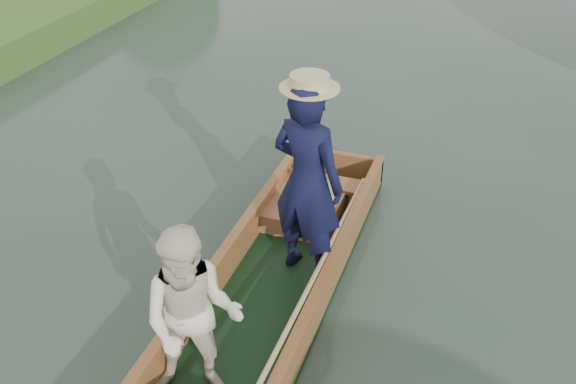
% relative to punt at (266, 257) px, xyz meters
% --- Properties ---
extents(ground, '(120.00, 120.00, 0.00)m').
position_rel_punt_xyz_m(ground, '(-0.01, 0.04, -0.66)').
color(ground, '#283D30').
rests_on(ground, ground).
extents(punt, '(1.20, 5.08, 2.12)m').
position_rel_punt_xyz_m(punt, '(0.00, 0.00, 0.00)').
color(punt, black).
rests_on(punt, ground).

